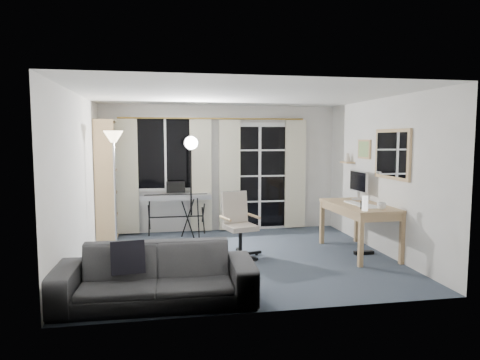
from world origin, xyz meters
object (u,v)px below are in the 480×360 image
bookshelf (105,182)px  monitor (359,182)px  desk (359,210)px  office_chair (237,218)px  sofa (156,265)px  mug (382,205)px  torchiere_lamp (114,155)px  studio_light (191,155)px  keyboard_piano (176,198)px

bookshelf → monitor: bookshelf is taller
desk → office_chair: bearing=172.3°
desk → sofa: bearing=-155.7°
office_chair → mug: size_ratio=7.74×
office_chair → sofa: 2.08m
bookshelf → torchiere_lamp: bearing=-77.1°
studio_light → office_chair: bearing=-64.0°
desk → sofa: (-3.07, -1.51, -0.26)m
bookshelf → desk: (4.01, -1.82, -0.32)m
torchiere_lamp → studio_light: (1.23, 0.60, -0.03)m
mug → desk: bearing=101.3°
bookshelf → sofa: size_ratio=0.98×
torchiere_lamp → mug: (3.83, -1.28, -0.70)m
torchiere_lamp → sofa: torchiere_lamp is taller
keyboard_piano → mug: (2.85, -2.23, 0.13)m
bookshelf → monitor: bearing=-20.2°
torchiere_lamp → keyboard_piano: 1.60m
desk → monitor: bearing=64.5°
mug → studio_light: bearing=144.2°
monitor → sofa: bearing=-151.0°
office_chair → desk: 1.90m
bookshelf → monitor: (4.20, -1.37, 0.06)m
monitor → studio_light: bearing=159.2°
bookshelf → keyboard_piano: size_ratio=1.65×
desk → mug: 0.53m
mug → sofa: (-3.17, -1.01, -0.41)m
bookshelf → office_chair: size_ratio=2.15×
office_chair → mug: office_chair is taller
sofa → keyboard_piano: bearing=86.0°
bookshelf → office_chair: (2.12, -1.63, -0.42)m
bookshelf → torchiere_lamp: 1.21m
bookshelf → mug: size_ratio=16.66×
torchiere_lamp → sofa: 2.63m
monitor → keyboard_piano: bearing=154.5°
torchiere_lamp → mug: 4.09m
keyboard_piano → office_chair: keyboard_piano is taller
keyboard_piano → studio_light: (0.26, -0.36, 0.79)m
torchiere_lamp → office_chair: size_ratio=1.94×
bookshelf → office_chair: bearing=-39.7°
keyboard_piano → monitor: bearing=-23.7°
keyboard_piano → desk: keyboard_piano is taller
keyboard_piano → monitor: 3.24m
keyboard_piano → mug: size_ratio=10.10×
bookshelf → torchiere_lamp: (0.28, -1.05, 0.53)m
bookshelf → keyboard_piano: 1.29m
sofa → bookshelf: bearing=107.3°
desk → mug: bearing=-80.7°
studio_light → office_chair: 1.62m
keyboard_piano → mug: bearing=-38.2°
studio_light → mug: size_ratio=14.77×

